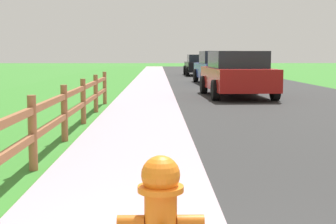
{
  "coord_description": "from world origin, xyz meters",
  "views": [
    {
      "loc": [
        -0.6,
        -2.41,
        1.45
      ],
      "look_at": [
        -0.45,
        4.58,
        0.64
      ],
      "focal_mm": 53.01,
      "sensor_mm": 36.0,
      "label": 1
    }
  ],
  "objects_px": {
    "fire_hydrant": "(161,221)",
    "parked_suv_red": "(237,74)",
    "parked_car_black": "(200,65)",
    "parked_car_blue": "(217,68)"
  },
  "relations": [
    {
      "from": "parked_car_blue",
      "to": "parked_car_black",
      "type": "xyz_separation_m",
      "value": [
        -0.02,
        10.01,
        -0.07
      ]
    },
    {
      "from": "parked_car_blue",
      "to": "fire_hydrant",
      "type": "bearing_deg",
      "value": -97.68
    },
    {
      "from": "fire_hydrant",
      "to": "parked_car_blue",
      "type": "xyz_separation_m",
      "value": [
        2.98,
        22.11,
        0.36
      ]
    },
    {
      "from": "parked_suv_red",
      "to": "parked_car_black",
      "type": "xyz_separation_m",
      "value": [
        0.23,
        17.93,
        -0.06
      ]
    },
    {
      "from": "parked_suv_red",
      "to": "parked_car_black",
      "type": "height_order",
      "value": "parked_suv_red"
    },
    {
      "from": "fire_hydrant",
      "to": "parked_car_black",
      "type": "xyz_separation_m",
      "value": [
        2.96,
        32.12,
        0.29
      ]
    },
    {
      "from": "fire_hydrant",
      "to": "parked_suv_red",
      "type": "height_order",
      "value": "parked_suv_red"
    },
    {
      "from": "fire_hydrant",
      "to": "parked_suv_red",
      "type": "distance_m",
      "value": 14.45
    },
    {
      "from": "parked_suv_red",
      "to": "parked_car_black",
      "type": "relative_size",
      "value": 1.02
    },
    {
      "from": "parked_car_black",
      "to": "parked_car_blue",
      "type": "bearing_deg",
      "value": -89.86
    }
  ]
}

